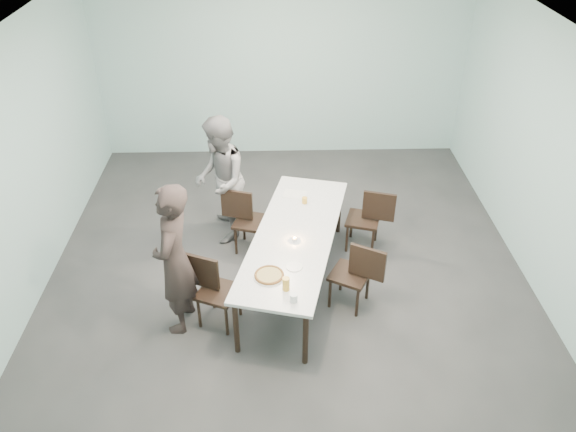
{
  "coord_description": "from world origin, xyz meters",
  "views": [
    {
      "loc": [
        -0.15,
        -5.4,
        4.6
      ],
      "look_at": [
        0.0,
        -0.07,
        1.0
      ],
      "focal_mm": 35.0,
      "sensor_mm": 36.0,
      "label": 1
    }
  ],
  "objects_px": {
    "chair_near_left": "(211,285)",
    "tealight": "(295,239)",
    "diner_near": "(175,260)",
    "water_tumbler": "(294,298)",
    "side_plate": "(294,267)",
    "beer_glass": "(286,284)",
    "chair_far_right": "(369,216)",
    "chair_near_right": "(357,272)",
    "table": "(295,238)",
    "chair_far_left": "(245,216)",
    "amber_tumbler": "(305,200)",
    "diner_far": "(220,180)",
    "pizza": "(269,275)"
  },
  "relations": [
    {
      "from": "chair_near_left",
      "to": "tealight",
      "type": "xyz_separation_m",
      "value": [
        0.94,
        0.46,
        0.27
      ]
    },
    {
      "from": "diner_near",
      "to": "water_tumbler",
      "type": "bearing_deg",
      "value": 74.38
    },
    {
      "from": "side_plate",
      "to": "beer_glass",
      "type": "height_order",
      "value": "beer_glass"
    },
    {
      "from": "chair_near_left",
      "to": "chair_far_right",
      "type": "height_order",
      "value": "same"
    },
    {
      "from": "chair_near_right",
      "to": "tealight",
      "type": "xyz_separation_m",
      "value": [
        -0.71,
        0.27,
        0.27
      ]
    },
    {
      "from": "table",
      "to": "beer_glass",
      "type": "distance_m",
      "value": 0.99
    },
    {
      "from": "side_plate",
      "to": "tealight",
      "type": "xyz_separation_m",
      "value": [
        0.02,
        0.48,
        0.02
      ]
    },
    {
      "from": "chair_far_left",
      "to": "amber_tumbler",
      "type": "relative_size",
      "value": 10.88
    },
    {
      "from": "side_plate",
      "to": "water_tumbler",
      "type": "relative_size",
      "value": 2.0
    },
    {
      "from": "table",
      "to": "side_plate",
      "type": "height_order",
      "value": "side_plate"
    },
    {
      "from": "tealight",
      "to": "chair_near_left",
      "type": "bearing_deg",
      "value": -153.59
    },
    {
      "from": "chair_near_left",
      "to": "diner_far",
      "type": "distance_m",
      "value": 1.7
    },
    {
      "from": "chair_far_left",
      "to": "beer_glass",
      "type": "distance_m",
      "value": 1.82
    },
    {
      "from": "table",
      "to": "chair_far_right",
      "type": "bearing_deg",
      "value": 35.62
    },
    {
      "from": "chair_far_left",
      "to": "chair_near_left",
      "type": "bearing_deg",
      "value": -87.25
    },
    {
      "from": "table",
      "to": "amber_tumbler",
      "type": "distance_m",
      "value": 0.7
    },
    {
      "from": "chair_far_left",
      "to": "diner_near",
      "type": "bearing_deg",
      "value": -99.75
    },
    {
      "from": "chair_far_right",
      "to": "amber_tumbler",
      "type": "distance_m",
      "value": 0.91
    },
    {
      "from": "chair_near_left",
      "to": "beer_glass",
      "type": "distance_m",
      "value": 0.95
    },
    {
      "from": "chair_near_right",
      "to": "diner_near",
      "type": "relative_size",
      "value": 0.48
    },
    {
      "from": "chair_near_left",
      "to": "tealight",
      "type": "height_order",
      "value": "chair_near_left"
    },
    {
      "from": "chair_near_left",
      "to": "side_plate",
      "type": "xyz_separation_m",
      "value": [
        0.92,
        -0.01,
        0.25
      ]
    },
    {
      "from": "chair_far_right",
      "to": "tealight",
      "type": "relative_size",
      "value": 15.54
    },
    {
      "from": "beer_glass",
      "to": "tealight",
      "type": "height_order",
      "value": "beer_glass"
    },
    {
      "from": "side_plate",
      "to": "pizza",
      "type": "bearing_deg",
      "value": -150.73
    },
    {
      "from": "chair_far_left",
      "to": "amber_tumbler",
      "type": "height_order",
      "value": "chair_far_left"
    },
    {
      "from": "diner_near",
      "to": "table",
      "type": "bearing_deg",
      "value": 122.73
    },
    {
      "from": "chair_near_right",
      "to": "beer_glass",
      "type": "relative_size",
      "value": 5.8
    },
    {
      "from": "table",
      "to": "water_tumbler",
      "type": "bearing_deg",
      "value": -92.76
    },
    {
      "from": "diner_near",
      "to": "tealight",
      "type": "distance_m",
      "value": 1.39
    },
    {
      "from": "chair_far_right",
      "to": "beer_glass",
      "type": "relative_size",
      "value": 5.8
    },
    {
      "from": "amber_tumbler",
      "to": "diner_far",
      "type": "bearing_deg",
      "value": 160.38
    },
    {
      "from": "water_tumbler",
      "to": "chair_far_left",
      "type": "bearing_deg",
      "value": 106.37
    },
    {
      "from": "pizza",
      "to": "chair_near_left",
      "type": "bearing_deg",
      "value": 165.79
    },
    {
      "from": "diner_near",
      "to": "beer_glass",
      "type": "bearing_deg",
      "value": 80.76
    },
    {
      "from": "pizza",
      "to": "chair_far_left",
      "type": "bearing_deg",
      "value": 101.7
    },
    {
      "from": "chair_far_left",
      "to": "diner_near",
      "type": "relative_size",
      "value": 0.48
    },
    {
      "from": "chair_near_left",
      "to": "beer_glass",
      "type": "relative_size",
      "value": 5.8
    },
    {
      "from": "chair_near_left",
      "to": "amber_tumbler",
      "type": "height_order",
      "value": "chair_near_left"
    },
    {
      "from": "beer_glass",
      "to": "table",
      "type": "bearing_deg",
      "value": 82.55
    },
    {
      "from": "chair_far_right",
      "to": "amber_tumbler",
      "type": "height_order",
      "value": "chair_far_right"
    },
    {
      "from": "diner_near",
      "to": "side_plate",
      "type": "bearing_deg",
      "value": 97.95
    },
    {
      "from": "table",
      "to": "diner_far",
      "type": "distance_m",
      "value": 1.43
    },
    {
      "from": "chair_far_left",
      "to": "diner_far",
      "type": "xyz_separation_m",
      "value": [
        -0.33,
        0.31,
        0.37
      ]
    },
    {
      "from": "chair_far_right",
      "to": "diner_far",
      "type": "distance_m",
      "value": 2.02
    },
    {
      "from": "chair_far_right",
      "to": "diner_near",
      "type": "relative_size",
      "value": 0.48
    },
    {
      "from": "chair_near_left",
      "to": "chair_far_right",
      "type": "bearing_deg",
      "value": 56.7
    },
    {
      "from": "side_plate",
      "to": "beer_glass",
      "type": "xyz_separation_m",
      "value": [
        -0.1,
        -0.36,
        0.07
      ]
    },
    {
      "from": "pizza",
      "to": "table",
      "type": "bearing_deg",
      "value": 68.45
    },
    {
      "from": "chair_far_left",
      "to": "chair_far_right",
      "type": "distance_m",
      "value": 1.62
    }
  ]
}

